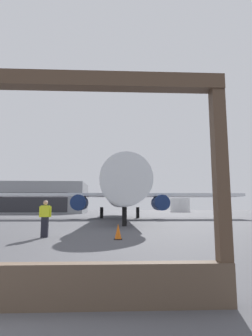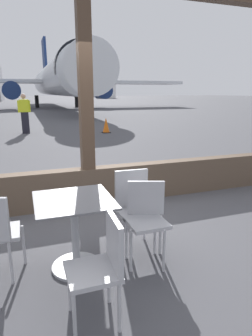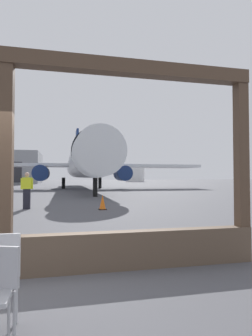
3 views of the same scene
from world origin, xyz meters
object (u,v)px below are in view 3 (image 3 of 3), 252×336
object	(u,v)px
ground_crew_worker	(27,190)
traffic_cone	(103,202)
fuel_storage_tank	(135,175)
airplane	(83,163)

from	to	relation	value
ground_crew_worker	traffic_cone	xyz separation A→B (m)	(3.47, -1.00, -0.57)
ground_crew_worker	traffic_cone	world-z (taller)	ground_crew_worker
fuel_storage_tank	traffic_cone	bearing A→B (deg)	-105.62
traffic_cone	airplane	bearing A→B (deg)	88.45
airplane	fuel_storage_tank	xyz separation A→B (m)	(20.43, 52.51, -1.12)
airplane	traffic_cone	bearing A→B (deg)	-91.55
ground_crew_worker	traffic_cone	distance (m)	3.66
airplane	fuel_storage_tank	bearing A→B (deg)	68.74
airplane	traffic_cone	xyz separation A→B (m)	(-0.61, -22.75, -2.94)
ground_crew_worker	fuel_storage_tank	distance (m)	78.20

